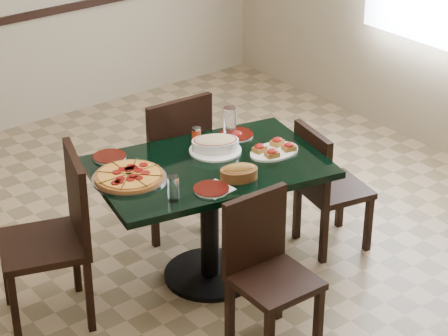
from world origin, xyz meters
TOP-DOWN VIEW (x-y plane):
  - floor at (0.00, 0.00)m, footprint 5.50×5.50m
  - main_table at (0.07, 0.06)m, footprint 1.42×1.07m
  - chair_far at (0.20, 0.63)m, footprint 0.47×0.47m
  - chair_near at (-0.05, -0.57)m, footprint 0.40×0.40m
  - chair_right at (0.83, -0.10)m, footprint 0.45×0.45m
  - chair_left at (-0.78, 0.27)m, footprint 0.57×0.57m
  - pepperoni_pizza at (-0.38, 0.18)m, footprint 0.40×0.40m
  - lasagna_casserole at (0.20, 0.17)m, footprint 0.32×0.30m
  - bread_basket at (0.09, -0.18)m, footprint 0.25×0.21m
  - bruschetta_platter at (0.45, -0.05)m, footprint 0.31×0.22m
  - side_plate_near at (-0.11, -0.19)m, footprint 0.19×0.19m
  - side_plate_far_r at (0.42, 0.26)m, footprint 0.20×0.20m
  - side_plate_far_l at (-0.33, 0.47)m, footprint 0.19×0.19m
  - napkin_setting at (-0.08, -0.19)m, footprint 0.18×0.18m
  - water_glass_a at (0.42, 0.31)m, footprint 0.08×0.08m
  - water_glass_b at (-0.32, -0.15)m, footprint 0.06×0.06m
  - pepper_shaker at (0.18, 0.33)m, footprint 0.06×0.06m

SIDE VIEW (x-z plane):
  - floor at x=0.00m, z-range 0.00..0.00m
  - chair_right at x=0.83m, z-range 0.04..0.86m
  - chair_near at x=-0.05m, z-range 0.05..0.88m
  - chair_far at x=0.20m, z-range 0.06..1.01m
  - chair_left at x=-0.78m, z-range 0.06..1.03m
  - main_table at x=0.07m, z-range 0.19..0.94m
  - napkin_setting at x=-0.08m, z-range 0.75..0.76m
  - side_plate_near at x=-0.11m, z-range 0.75..0.77m
  - side_plate_far_l at x=-0.33m, z-range 0.75..0.77m
  - side_plate_far_r at x=0.42m, z-range 0.74..0.77m
  - pepperoni_pizza at x=-0.38m, z-range 0.75..0.79m
  - bruschetta_platter at x=0.45m, z-range 0.75..0.80m
  - bread_basket at x=0.09m, z-range 0.74..0.84m
  - lasagna_casserole at x=0.20m, z-range 0.75..0.84m
  - pepper_shaker at x=0.18m, z-range 0.75..0.85m
  - water_glass_b at x=-0.32m, z-range 0.75..0.89m
  - water_glass_a at x=0.42m, z-range 0.75..0.92m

